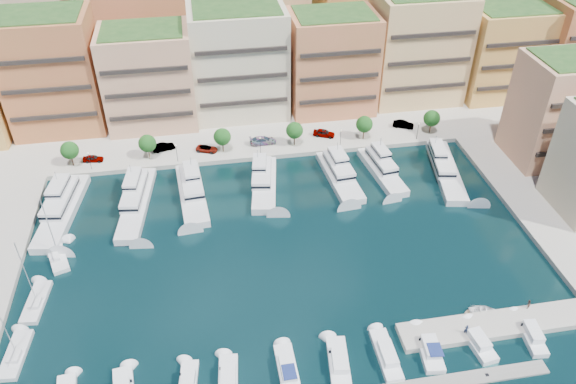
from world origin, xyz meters
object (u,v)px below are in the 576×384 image
object	(u,v)px
yacht_0	(62,207)
yacht_5	(381,168)
yacht_2	(192,190)
cruiser_9	(530,334)
cruiser_6	(386,356)
person_1	(528,304)
tree_5	(432,118)
lamppost_4	(418,128)
car_0	(93,158)
sailboat_0	(16,356)
lamppost_2	(260,143)
sailboat_1	(36,303)
lamppost_3	(341,135)
yacht_4	(339,174)
car_4	(324,133)
cruiser_7	(429,349)
cruiser_4	(287,370)
lamppost_0	(89,158)
tree_1	(147,143)
tree_2	(222,137)
sailboat_2	(58,257)
yacht_1	(137,200)
lamppost_1	(176,150)
person_0	(466,329)
cruiser_5	(339,363)
cruiser_3	(228,379)
car_5	(403,124)
tree_4	(364,124)
car_1	(163,147)
cruiser_8	(477,342)
tender_2	(482,310)
tender_1	(469,311)
car_2	(207,149)
car_3	(263,140)

from	to	relation	value
yacht_0	yacht_5	world-z (taller)	same
yacht_2	cruiser_9	xyz separation A→B (m)	(48.95, -44.41, -0.66)
cruiser_6	person_1	bearing A→B (deg)	10.69
tree_5	cruiser_6	size ratio (longest dim) A/B	0.62
lamppost_4	car_0	world-z (taller)	lamppost_4
yacht_0	yacht_5	xyz separation A→B (m)	(64.61, 2.34, 0.00)
yacht_5	cruiser_9	distance (m)	46.48
cruiser_9	sailboat_0	world-z (taller)	sailboat_0
lamppost_2	sailboat_1	size ratio (longest dim) A/B	0.32
yacht_2	lamppost_3	bearing A→B (deg)	18.80
yacht_2	lamppost_4	bearing A→B (deg)	12.48
yacht_4	car_4	bearing A→B (deg)	89.11
cruiser_7	lamppost_2	bearing A→B (deg)	107.39
cruiser_7	car_4	bearing A→B (deg)	91.99
cruiser_4	lamppost_0	bearing A→B (deg)	120.16
tree_1	lamppost_2	bearing A→B (deg)	-5.47
tree_2	sailboat_1	distance (m)	51.03
lamppost_2	cruiser_7	distance (m)	58.57
yacht_0	sailboat_2	size ratio (longest dim) A/B	1.75
yacht_1	sailboat_0	distance (m)	37.38
lamppost_3	sailboat_0	size ratio (longest dim) A/B	0.32
tree_5	lamppost_3	bearing A→B (deg)	-174.03
cruiser_4	cruiser_7	bearing A→B (deg)	0.01
lamppost_1	sailboat_2	world-z (taller)	sailboat_2
cruiser_6	person_0	bearing A→B (deg)	6.87
yacht_2	cruiser_5	bearing A→B (deg)	-66.52
cruiser_3	car_0	distance (m)	63.59
cruiser_9	car_5	xyz separation A→B (m)	(1.19, 61.41, 1.26)
sailboat_1	cruiser_9	bearing A→B (deg)	-14.60
lamppost_1	lamppost_3	world-z (taller)	same
tree_4	yacht_5	world-z (taller)	tree_4
tree_5	car_0	size ratio (longest dim) A/B	1.32
lamppost_4	sailboat_1	xyz separation A→B (m)	(-76.97, -36.39, -3.51)
yacht_4	car_1	world-z (taller)	yacht_4
lamppost_2	cruiser_8	distance (m)	61.23
lamppost_3	yacht_0	bearing A→B (deg)	-167.83
cruiser_9	tender_2	size ratio (longest dim) A/B	2.01
cruiser_3	tender_1	bearing A→B (deg)	8.71
tree_4	lamppost_0	bearing A→B (deg)	-177.80
tender_2	car_4	xyz separation A→B (m)	(-13.15, 54.97, 1.42)
car_0	person_1	xyz separation A→B (m)	(71.25, -54.31, 0.10)
yacht_5	tree_5	bearing A→B (deg)	38.75
tree_2	tender_2	world-z (taller)	tree_2
cruiser_4	yacht_0	bearing A→B (deg)	130.25
cruiser_5	car_2	world-z (taller)	car_2
cruiser_5	car_3	world-z (taller)	car_3
yacht_1	cruiser_5	xyz separation A→B (m)	(30.05, -43.14, -0.54)
sailboat_1	tender_2	distance (m)	70.83
tree_2	cruiser_4	world-z (taller)	tree_2
person_1	lamppost_3	bearing A→B (deg)	-100.17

